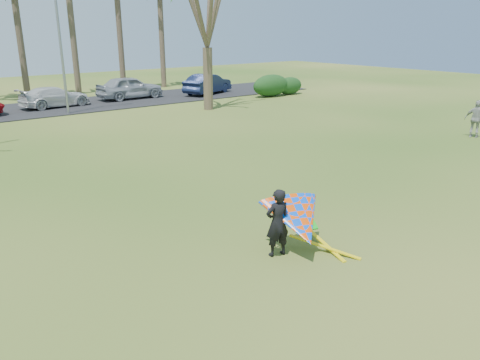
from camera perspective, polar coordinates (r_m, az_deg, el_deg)
ground at (r=12.12m, az=5.93°, el=-7.25°), size 100.00×100.00×0.00m
parking_strip at (r=34.06m, az=-25.04°, el=7.66°), size 46.00×7.00×0.06m
bare_tree_right at (r=31.32m, az=-4.11°, el=20.53°), size 6.27×6.27×9.21m
streetlight at (r=31.38m, az=-20.80°, el=15.62°), size 2.28×0.18×8.00m
hedge_near at (r=37.80m, az=3.80°, el=11.42°), size 3.44×1.56×1.72m
hedge_far at (r=39.17m, az=6.05°, el=11.35°), size 2.52×1.18×1.40m
car_3 at (r=34.58m, az=-21.64°, el=9.41°), size 4.87×2.45×1.36m
car_4 at (r=37.06m, az=-13.29°, el=10.94°), size 5.05×2.18×1.70m
car_5 at (r=38.97m, az=-3.96°, el=11.62°), size 5.14×3.43×1.60m
pedestrian_b at (r=25.90m, az=26.87°, el=6.65°), size 0.73×1.16×1.83m
kite_flyer at (r=11.09m, az=6.93°, el=-4.98°), size 2.13×2.39×2.02m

